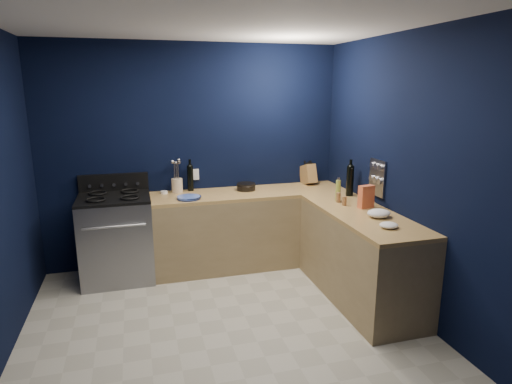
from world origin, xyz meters
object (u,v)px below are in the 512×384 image
object	(u,v)px
gas_range	(117,239)
plate_stack	(189,198)
crouton_bag	(366,197)
utensil_crock	(177,185)
knife_block	(308,174)

from	to	relation	value
gas_range	plate_stack	xyz separation A→B (m)	(0.79, -0.14, 0.46)
gas_range	crouton_bag	xyz separation A→B (m)	(2.48, -0.98, 0.56)
gas_range	utensil_crock	xyz separation A→B (m)	(0.70, 0.21, 0.52)
plate_stack	crouton_bag	bearing A→B (deg)	-26.42
plate_stack	knife_block	bearing A→B (deg)	13.30
gas_range	crouton_bag	world-z (taller)	crouton_bag
knife_block	utensil_crock	bearing A→B (deg)	174.78
utensil_crock	crouton_bag	xyz separation A→B (m)	(1.78, -1.20, 0.04)
plate_stack	knife_block	world-z (taller)	knife_block
plate_stack	crouton_bag	distance (m)	1.89
knife_block	gas_range	bearing A→B (deg)	179.86
plate_stack	crouton_bag	xyz separation A→B (m)	(1.69, -0.84, 0.10)
knife_block	crouton_bag	bearing A→B (deg)	-89.38
utensil_crock	gas_range	bearing A→B (deg)	-162.97
utensil_crock	knife_block	bearing A→B (deg)	0.48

